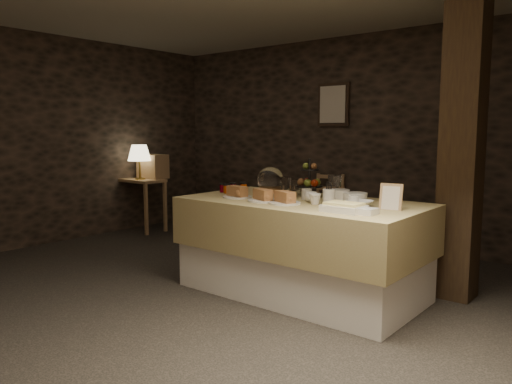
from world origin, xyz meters
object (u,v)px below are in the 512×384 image
Objects in this scene: wine_rack at (153,166)px; console_table at (141,188)px; chair at (328,211)px; timber_column at (462,145)px; table_lamp at (139,153)px; fruit_stand at (309,182)px; buffet_table at (301,240)px.

console_table is at bearing -105.52° from wine_rack.
wine_rack is 0.63× the size of chair.
table_lamp is at bearing 179.38° from timber_column.
fruit_stand reaches higher than wine_rack.
table_lamp is 0.73× the size of chair.
timber_column is at bearing -0.62° from table_lamp.
wine_rack reaches higher than buffet_table.
buffet_table is at bearing -13.95° from table_lamp.
table_lamp is at bearing -90.00° from wine_rack.
wine_rack is at bearing 90.00° from table_lamp.
timber_column is (4.35, -0.28, 0.39)m from wine_rack.
wine_rack reaches higher than chair.
table_lamp is 0.19× the size of timber_column.
buffet_table is at bearing -14.56° from console_table.
chair is 1.93× the size of fruit_stand.
wine_rack is 0.16× the size of timber_column.
buffet_table is 1.56m from timber_column.
buffet_table is 4.94× the size of wine_rack.
table_lamp reaches higher than buffet_table.
wine_rack reaches higher than console_table.
chair is at bearing 148.33° from timber_column.
console_table is 1.53× the size of table_lamp.
wine_rack is (0.00, 0.23, -0.19)m from table_lamp.
wine_rack is at bearing 176.35° from timber_column.
wine_rack is (0.05, 0.18, 0.30)m from console_table.
table_lamp reaches higher than console_table.
timber_column reaches higher than wine_rack.
chair is at bearing 27.26° from table_lamp.
chair is 2.55m from timber_column.
chair is (-0.95, 2.01, -0.09)m from buffet_table.
timber_column reaches higher than console_table.
buffet_table reaches higher than console_table.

